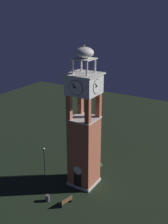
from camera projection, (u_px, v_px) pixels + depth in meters
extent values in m
plane|color=black|center=(84.00, 182.00, 36.27)|extent=(80.00, 80.00, 0.00)
cube|color=#AD5B42|center=(84.00, 152.00, 34.77)|extent=(3.06, 3.06, 8.84)
cube|color=silver|center=(84.00, 181.00, 36.21)|extent=(3.26, 3.26, 0.35)
cube|color=black|center=(78.00, 181.00, 34.63)|extent=(1.10, 0.04, 2.20)
cylinder|color=silver|center=(77.00, 171.00, 34.16)|extent=(1.10, 0.04, 1.10)
cube|color=#AD5B42|center=(69.00, 108.00, 32.33)|extent=(0.56, 0.56, 3.07)
cube|color=#AD5B42|center=(88.00, 112.00, 31.12)|extent=(0.56, 0.56, 3.07)
cube|color=#AD5B42|center=(81.00, 102.00, 34.35)|extent=(0.56, 0.56, 3.07)
cube|color=#AD5B42|center=(99.00, 105.00, 33.14)|extent=(0.56, 0.56, 3.07)
cube|color=silver|center=(84.00, 118.00, 33.24)|extent=(3.22, 3.22, 0.12)
cone|color=brown|center=(89.00, 99.00, 32.12)|extent=(0.45, 0.45, 0.38)
cone|color=brown|center=(89.00, 98.00, 32.73)|extent=(0.43, 0.43, 0.37)
cone|color=brown|center=(85.00, 97.00, 33.05)|extent=(0.59, 0.59, 0.52)
cone|color=brown|center=(79.00, 98.00, 32.75)|extent=(0.57, 0.57, 0.46)
cone|color=brown|center=(79.00, 99.00, 32.09)|extent=(0.37, 0.37, 0.46)
cone|color=brown|center=(85.00, 100.00, 31.76)|extent=(0.39, 0.39, 0.35)
cube|color=silver|center=(84.00, 85.00, 31.83)|extent=(3.30, 3.30, 2.23)
cylinder|color=white|center=(76.00, 88.00, 30.49)|extent=(1.69, 0.05, 1.69)
torus|color=black|center=(76.00, 88.00, 30.49)|extent=(1.72, 0.06, 1.72)
cube|color=black|center=(74.00, 87.00, 30.53)|extent=(0.43, 0.03, 0.14)
cube|color=black|center=(74.00, 86.00, 30.48)|extent=(0.54, 0.03, 0.50)
cylinder|color=white|center=(91.00, 82.00, 33.18)|extent=(1.69, 0.05, 1.69)
torus|color=black|center=(91.00, 82.00, 33.18)|extent=(1.72, 0.06, 1.72)
cube|color=black|center=(90.00, 81.00, 33.32)|extent=(0.43, 0.03, 0.14)
cube|color=black|center=(90.00, 79.00, 33.27)|extent=(0.54, 0.03, 0.50)
cylinder|color=white|center=(72.00, 83.00, 32.64)|extent=(0.05, 1.69, 1.69)
torus|color=black|center=(72.00, 83.00, 32.64)|extent=(0.06, 1.72, 1.72)
cube|color=black|center=(70.00, 83.00, 32.49)|extent=(0.03, 0.43, 0.14)
cube|color=black|center=(70.00, 81.00, 32.39)|extent=(0.03, 0.54, 0.50)
cylinder|color=white|center=(97.00, 86.00, 31.02)|extent=(0.05, 1.69, 1.69)
torus|color=black|center=(97.00, 86.00, 31.02)|extent=(0.06, 1.72, 1.72)
cube|color=black|center=(96.00, 87.00, 30.82)|extent=(0.03, 0.43, 0.14)
cube|color=black|center=(96.00, 85.00, 30.71)|extent=(0.03, 0.54, 0.50)
cube|color=silver|center=(84.00, 74.00, 31.43)|extent=(3.66, 3.66, 0.16)
cylinder|color=silver|center=(73.00, 67.00, 30.84)|extent=(0.22, 0.22, 1.58)
cylinder|color=silver|center=(87.00, 69.00, 29.96)|extent=(0.22, 0.22, 1.58)
cylinder|color=silver|center=(81.00, 64.00, 32.30)|extent=(0.22, 0.22, 1.58)
cylinder|color=silver|center=(95.00, 66.00, 31.42)|extent=(0.22, 0.22, 1.58)
cube|color=silver|center=(84.00, 59.00, 30.84)|extent=(2.26, 2.26, 0.12)
ellipsoid|color=silver|center=(84.00, 53.00, 30.61)|extent=(2.18, 2.18, 1.23)
sphere|color=#B79338|center=(84.00, 46.00, 30.36)|extent=(0.24, 0.24, 0.24)
cube|color=brown|center=(66.00, 201.00, 32.00)|extent=(0.80, 1.66, 0.06)
cube|color=brown|center=(67.00, 200.00, 31.78)|extent=(0.42, 1.57, 0.44)
cube|color=#2D2D33|center=(61.00, 206.00, 31.60)|extent=(0.40, 0.17, 0.42)
cube|color=#2D2D33|center=(71.00, 200.00, 32.56)|extent=(0.40, 0.17, 0.42)
cylinder|color=black|center=(44.00, 163.00, 37.34)|extent=(0.12, 0.12, 3.67)
sphere|color=#F9EFCC|center=(44.00, 149.00, 36.66)|extent=(0.36, 0.36, 0.36)
cylinder|color=#4C4C51|center=(48.00, 198.00, 32.58)|extent=(0.52, 0.52, 0.80)
ellipsoid|color=#28562D|center=(99.00, 165.00, 39.55)|extent=(0.98, 0.98, 0.74)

